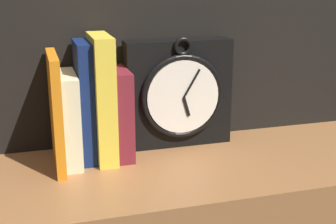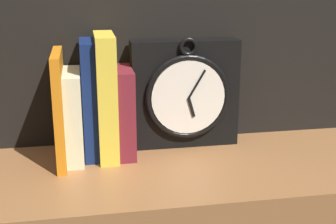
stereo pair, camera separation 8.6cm
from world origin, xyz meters
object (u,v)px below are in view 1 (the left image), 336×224
book_slot4_maroon (120,113)px  book_slot1_cream (69,118)px  book_slot0_orange (56,111)px  book_slot2_navy (85,102)px  clock (179,93)px  book_slot3_yellow (102,98)px

book_slot4_maroon → book_slot1_cream: bearing=-176.2°
book_slot0_orange → book_slot2_navy: bearing=21.2°
book_slot1_cream → book_slot4_maroon: book_slot4_maroon is taller
clock → book_slot3_yellow: size_ratio=0.96×
book_slot0_orange → book_slot4_maroon: 0.13m
clock → book_slot0_orange: 0.26m
book_slot1_cream → book_slot3_yellow: bearing=1.7°
book_slot4_maroon → book_slot2_navy: bearing=177.1°
clock → book_slot4_maroon: size_ratio=1.33×
book_slot0_orange → book_slot1_cream: 0.03m
book_slot3_yellow → book_slot1_cream: bearing=-178.3°
clock → book_slot0_orange: (-0.26, -0.05, -0.00)m
clock → book_slot4_maroon: (-0.13, -0.03, -0.02)m
book_slot2_navy → book_slot4_maroon: bearing=-2.9°
clock → book_slot2_navy: 0.20m
clock → book_slot3_yellow: book_slot3_yellow is taller
book_slot2_navy → book_slot4_maroon: 0.07m
clock → book_slot0_orange: bearing=-169.9°
book_slot0_orange → book_slot3_yellow: (0.09, 0.01, 0.01)m
book_slot1_cream → book_slot3_yellow: book_slot3_yellow is taller
clock → book_slot4_maroon: clock is taller
book_slot1_cream → book_slot4_maroon: (0.10, 0.01, 0.00)m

